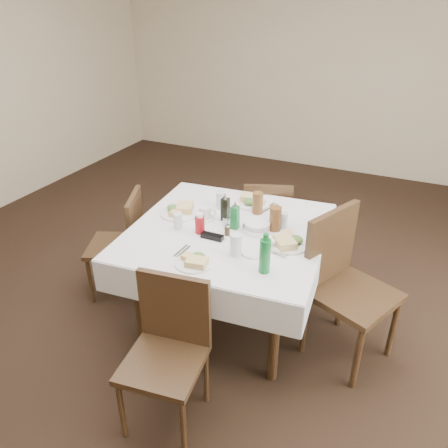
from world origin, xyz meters
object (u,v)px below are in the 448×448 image
water_w (178,221)px  oil_cruet_dark (225,208)px  oil_cruet_green (235,217)px  chair_north (267,220)px  chair_west (125,238)px  water_n (221,200)px  water_s (236,245)px  dining_table (228,239)px  water_e (283,220)px  bread_basket (257,227)px  chair_south (169,342)px  green_bottle (265,255)px  chair_east (342,277)px  coffee_mug (206,214)px  ketchup_bottle (200,224)px

water_w → oil_cruet_dark: oil_cruet_dark is taller
oil_cruet_dark → oil_cruet_green: size_ratio=1.02×
chair_north → chair_west: size_ratio=0.97×
water_n → oil_cruet_green: (0.23, -0.25, 0.03)m
chair_north → water_s: water_s is taller
water_n → dining_table: bearing=-56.2°
oil_cruet_dark → water_e: bearing=9.6°
water_s → bread_basket: bearing=88.7°
dining_table → water_s: size_ratio=9.93×
chair_south → green_bottle: size_ratio=3.54×
bread_basket → chair_south: bearing=-98.8°
chair_east → chair_west: 1.67m
chair_west → water_w: 0.66m
oil_cruet_green → chair_south: bearing=-89.7°
chair_north → water_w: bearing=-110.4°
chair_south → coffee_mug: 1.02m
oil_cruet_green → oil_cruet_dark: bearing=142.6°
chair_west → coffee_mug: bearing=8.0°
chair_south → chair_west: bearing=137.3°
dining_table → water_e: (0.33, 0.18, 0.14)m
water_e → coffee_mug: bearing=-167.7°
water_n → chair_north: bearing=66.7°
chair_north → chair_south: size_ratio=0.95×
water_w → coffee_mug: (0.11, 0.20, -0.01)m
bread_basket → water_w: bearing=-158.8°
ketchup_bottle → green_bottle: (0.55, -0.25, 0.04)m
dining_table → oil_cruet_green: size_ratio=6.78×
oil_cruet_dark → green_bottle: 0.68m
chair_north → water_s: size_ratio=5.89×
dining_table → water_w: 0.37m
dining_table → coffee_mug: 0.25m
chair_south → water_e: chair_south is taller
dining_table → ketchup_bottle: 0.24m
chair_east → ketchup_bottle: bearing=-170.6°
bread_basket → coffee_mug: size_ratio=1.40×
oil_cruet_dark → chair_east: bearing=-5.5°
chair_west → green_bottle: size_ratio=3.46×
chair_west → bread_basket: 1.11m
bread_basket → chair_east: bearing=-2.7°
oil_cruet_dark → oil_cruet_green: bearing=-37.4°
dining_table → water_n: bearing=123.8°
dining_table → chair_west: chair_west is taller
chair_west → coffee_mug: size_ratio=6.25×
dining_table → water_w: (-0.31, -0.13, 0.14)m
coffee_mug → chair_west: bearing=-172.0°
water_e → water_n: bearing=169.5°
dining_table → green_bottle: 0.58m
chair_north → green_bottle: green_bottle is taller
chair_south → water_n: (-0.23, 1.15, 0.33)m
chair_north → bread_basket: bearing=-76.4°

